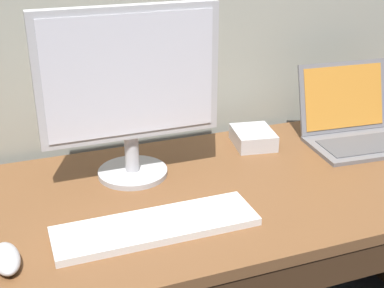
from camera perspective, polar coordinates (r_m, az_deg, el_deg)
name	(u,v)px	position (r m, az deg, el deg)	size (l,w,h in m)	color
desk	(221,255)	(1.58, 3.11, -11.96)	(1.86, 0.71, 0.75)	brown
laptop_space_gray	(354,123)	(1.81, 17.14, 2.15)	(0.35, 0.31, 0.24)	slate
external_monitor	(130,85)	(1.41, -6.77, 6.34)	(0.49, 0.20, 0.48)	#B7B7BC
wired_keyboard	(156,226)	(1.27, -3.91, -8.84)	(0.49, 0.14, 0.02)	white
computer_mouse	(6,259)	(1.22, -19.52, -11.64)	(0.06, 0.12, 0.04)	#B7B7BC
external_drive_box	(253,138)	(1.72, 6.65, 0.70)	(0.12, 0.15, 0.05)	silver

